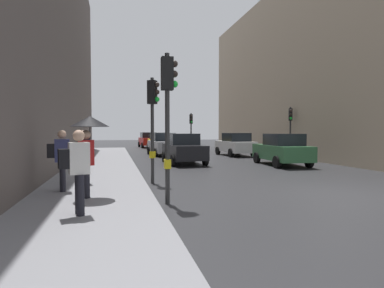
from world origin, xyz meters
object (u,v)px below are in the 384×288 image
(car_dark_suv, at_px, (183,149))
(traffic_light_mid_street, at_px, (290,123))
(traffic_light_near_right, at_px, (153,111))
(car_white_compact, at_px, (235,144))
(pedestrian_with_black_backpack, at_px, (77,167))
(pedestrian_in_dark_coat, at_px, (84,154))
(pedestrian_with_grey_backpack, at_px, (61,157))
(car_yellow_taxi, at_px, (157,141))
(traffic_light_near_left, at_px, (168,101))
(traffic_light_far_median, at_px, (191,125))
(car_red_sedan, at_px, (148,140))
(pedestrian_with_umbrella, at_px, (89,134))
(car_silver_hatchback, at_px, (163,144))
(car_green_estate, at_px, (282,150))

(car_dark_suv, bearing_deg, traffic_light_mid_street, 11.21)
(traffic_light_near_right, bearing_deg, car_dark_suv, 68.85)
(car_white_compact, bearing_deg, traffic_light_near_right, -124.07)
(pedestrian_with_black_backpack, height_order, pedestrian_in_dark_coat, same)
(car_dark_suv, bearing_deg, pedestrian_with_black_backpack, -112.78)
(traffic_light_mid_street, distance_m, pedestrian_with_grey_backpack, 16.66)
(traffic_light_mid_street, xyz_separation_m, traffic_light_near_right, (-10.50, -8.19, 0.17))
(car_white_compact, bearing_deg, pedestrian_in_dark_coat, -130.53)
(traffic_light_mid_street, height_order, car_yellow_taxi, traffic_light_mid_street)
(pedestrian_in_dark_coat, bearing_deg, traffic_light_near_left, -51.21)
(traffic_light_far_median, bearing_deg, car_red_sedan, 106.39)
(car_red_sedan, bearing_deg, pedestrian_with_umbrella, -99.02)
(traffic_light_near_right, height_order, car_yellow_taxi, traffic_light_near_right)
(car_red_sedan, bearing_deg, car_yellow_taxi, -86.53)
(car_yellow_taxi, distance_m, pedestrian_in_dark_coat, 20.90)
(traffic_light_far_median, bearing_deg, pedestrian_with_umbrella, -111.41)
(car_red_sedan, relative_size, car_yellow_taxi, 1.00)
(car_red_sedan, bearing_deg, traffic_light_mid_street, -64.83)
(traffic_light_far_median, xyz_separation_m, car_silver_hatchback, (-2.89, -2.66, -1.54))
(pedestrian_with_black_backpack, bearing_deg, car_green_estate, 42.19)
(traffic_light_near_left, bearing_deg, car_dark_suv, 75.57)
(traffic_light_mid_street, bearing_deg, pedestrian_with_umbrella, -138.87)
(traffic_light_far_median, relative_size, car_green_estate, 0.81)
(traffic_light_near_left, relative_size, car_yellow_taxi, 0.91)
(traffic_light_near_left, xyz_separation_m, pedestrian_with_grey_backpack, (-2.87, 1.66, -1.52))
(traffic_light_far_median, distance_m, car_red_sedan, 10.06)
(pedestrian_in_dark_coat, bearing_deg, pedestrian_with_umbrella, -81.43)
(pedestrian_with_grey_backpack, bearing_deg, car_red_sedan, 78.85)
(traffic_light_mid_street, relative_size, pedestrian_in_dark_coat, 2.02)
(car_yellow_taxi, height_order, car_white_compact, same)
(car_yellow_taxi, distance_m, car_dark_suv, 13.26)
(car_white_compact, relative_size, pedestrian_with_black_backpack, 2.40)
(traffic_light_near_right, bearing_deg, pedestrian_with_black_backpack, -115.11)
(car_yellow_taxi, xyz_separation_m, pedestrian_with_black_backpack, (-4.89, -24.37, 0.29))
(pedestrian_with_grey_backpack, bearing_deg, car_silver_hatchback, 70.52)
(car_green_estate, relative_size, pedestrian_with_grey_backpack, 2.43)
(traffic_light_far_median, xyz_separation_m, pedestrian_with_black_backpack, (-7.36, -20.29, -1.25))
(pedestrian_with_grey_backpack, height_order, pedestrian_in_dark_coat, same)
(traffic_light_near_left, xyz_separation_m, car_dark_suv, (2.56, 9.93, -1.81))
(traffic_light_far_median, relative_size, pedestrian_with_umbrella, 1.63)
(car_green_estate, height_order, car_white_compact, same)
(car_red_sedan, height_order, car_silver_hatchback, same)
(car_silver_hatchback, xyz_separation_m, pedestrian_with_black_backpack, (-4.47, -17.62, 0.29))
(pedestrian_in_dark_coat, bearing_deg, pedestrian_with_grey_backpack, -111.81)
(traffic_light_near_right, height_order, car_silver_hatchback, traffic_light_near_right)
(traffic_light_mid_street, distance_m, car_silver_hatchback, 9.65)
(traffic_light_mid_street, height_order, pedestrian_with_grey_backpack, traffic_light_mid_street)
(car_dark_suv, xyz_separation_m, pedestrian_with_grey_backpack, (-5.43, -8.27, 0.29))
(pedestrian_with_grey_backpack, bearing_deg, car_green_estate, 29.75)
(traffic_light_mid_street, bearing_deg, car_red_sedan, 115.17)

